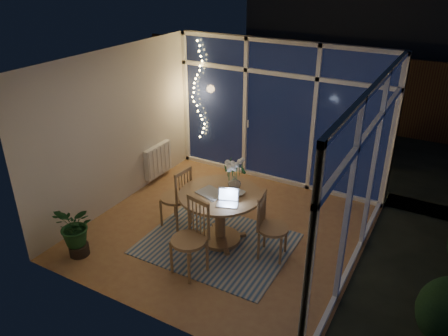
% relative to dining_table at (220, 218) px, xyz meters
% --- Properties ---
extents(floor, '(4.00, 4.00, 0.00)m').
position_rel_dining_table_xyz_m(floor, '(-0.07, 0.27, -0.40)').
color(floor, '#966141').
rests_on(floor, ground).
extents(ceiling, '(4.00, 4.00, 0.00)m').
position_rel_dining_table_xyz_m(ceiling, '(-0.07, 0.27, 2.20)').
color(ceiling, white).
rests_on(ceiling, wall_back).
extents(wall_back, '(4.00, 0.04, 2.60)m').
position_rel_dining_table_xyz_m(wall_back, '(-0.07, 2.27, 0.90)').
color(wall_back, beige).
rests_on(wall_back, floor).
extents(wall_front, '(4.00, 0.04, 2.60)m').
position_rel_dining_table_xyz_m(wall_front, '(-0.07, -1.73, 0.90)').
color(wall_front, beige).
rests_on(wall_front, floor).
extents(wall_left, '(0.04, 4.00, 2.60)m').
position_rel_dining_table_xyz_m(wall_left, '(-2.07, 0.27, 0.90)').
color(wall_left, beige).
rests_on(wall_left, floor).
extents(wall_right, '(0.04, 4.00, 2.60)m').
position_rel_dining_table_xyz_m(wall_right, '(1.93, 0.27, 0.90)').
color(wall_right, beige).
rests_on(wall_right, floor).
extents(window_wall_back, '(4.00, 0.10, 2.60)m').
position_rel_dining_table_xyz_m(window_wall_back, '(-0.07, 2.23, 0.90)').
color(window_wall_back, white).
rests_on(window_wall_back, floor).
extents(window_wall_right, '(0.10, 4.00, 2.60)m').
position_rel_dining_table_xyz_m(window_wall_right, '(1.89, 0.27, 0.90)').
color(window_wall_right, white).
rests_on(window_wall_right, floor).
extents(radiator, '(0.10, 0.70, 0.58)m').
position_rel_dining_table_xyz_m(radiator, '(-2.01, 1.17, -0.00)').
color(radiator, white).
rests_on(radiator, wall_left).
extents(fairy_lights, '(0.24, 0.10, 1.85)m').
position_rel_dining_table_xyz_m(fairy_lights, '(-1.72, 2.15, 1.12)').
color(fairy_lights, '#FFD466').
rests_on(fairy_lights, window_wall_back).
extents(garden_patio, '(12.00, 6.00, 0.10)m').
position_rel_dining_table_xyz_m(garden_patio, '(0.43, 5.27, -0.46)').
color(garden_patio, black).
rests_on(garden_patio, ground).
extents(garden_fence, '(11.00, 0.08, 1.80)m').
position_rel_dining_table_xyz_m(garden_fence, '(-0.07, 5.77, 0.50)').
color(garden_fence, '#3D1E16').
rests_on(garden_fence, ground).
extents(neighbour_roof, '(7.00, 3.00, 2.20)m').
position_rel_dining_table_xyz_m(neighbour_roof, '(0.23, 8.77, 1.80)').
color(neighbour_roof, '#353940').
rests_on(neighbour_roof, ground).
extents(garden_shrubs, '(0.90, 0.90, 0.90)m').
position_rel_dining_table_xyz_m(garden_shrubs, '(-0.87, 3.67, 0.05)').
color(garden_shrubs, '#163219').
rests_on(garden_shrubs, ground).
extents(rug, '(2.11, 1.70, 0.01)m').
position_rel_dining_table_xyz_m(rug, '(0.00, -0.10, -0.40)').
color(rug, '#BCAF99').
rests_on(rug, floor).
extents(dining_table, '(1.19, 1.19, 0.80)m').
position_rel_dining_table_xyz_m(dining_table, '(0.00, 0.00, 0.00)').
color(dining_table, olive).
rests_on(dining_table, floor).
extents(chair_left, '(0.52, 0.52, 1.03)m').
position_rel_dining_table_xyz_m(chair_left, '(-0.82, 0.04, 0.11)').
color(chair_left, olive).
rests_on(chair_left, floor).
extents(chair_right, '(0.52, 0.52, 0.98)m').
position_rel_dining_table_xyz_m(chair_right, '(0.82, 0.03, 0.09)').
color(chair_right, olive).
rests_on(chair_right, floor).
extents(chair_front, '(0.59, 0.59, 1.06)m').
position_rel_dining_table_xyz_m(chair_front, '(-0.00, -0.82, 0.13)').
color(chair_front, olive).
rests_on(chair_front, floor).
extents(laptop, '(0.36, 0.34, 0.21)m').
position_rel_dining_table_xyz_m(laptop, '(0.24, -0.22, 0.51)').
color(laptop, silver).
rests_on(laptop, dining_table).
extents(flower_vase, '(0.20, 0.20, 0.21)m').
position_rel_dining_table_xyz_m(flower_vase, '(0.11, 0.22, 0.51)').
color(flower_vase, white).
rests_on(flower_vase, dining_table).
extents(bowl, '(0.15, 0.15, 0.04)m').
position_rel_dining_table_xyz_m(bowl, '(0.25, 0.11, 0.42)').
color(bowl, white).
rests_on(bowl, dining_table).
extents(newspapers, '(0.48, 0.43, 0.01)m').
position_rel_dining_table_xyz_m(newspapers, '(-0.12, -0.04, 0.41)').
color(newspapers, '#BAB8B1').
rests_on(newspapers, dining_table).
extents(phone, '(0.13, 0.08, 0.01)m').
position_rel_dining_table_xyz_m(phone, '(0.03, -0.04, 0.41)').
color(phone, black).
rests_on(phone, dining_table).
extents(potted_plant, '(0.67, 0.62, 0.76)m').
position_rel_dining_table_xyz_m(potted_plant, '(-1.58, -1.27, -0.02)').
color(potted_plant, '#1A4A21').
rests_on(potted_plant, floor).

